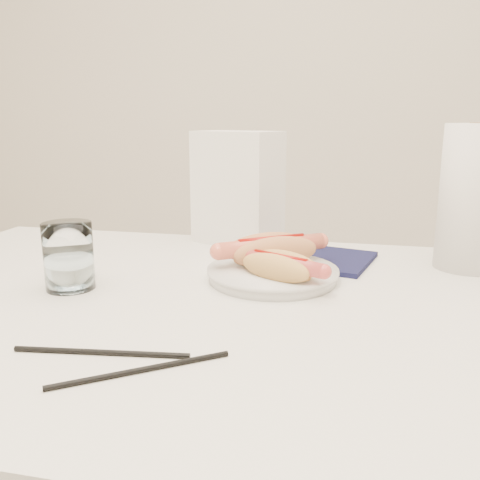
% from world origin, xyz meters
% --- Properties ---
extents(table, '(1.20, 0.80, 0.75)m').
position_xyz_m(table, '(0.00, 0.00, 0.69)').
color(table, white).
rests_on(table, ground).
extents(plate, '(0.25, 0.25, 0.02)m').
position_xyz_m(plate, '(0.08, 0.11, 0.76)').
color(plate, silver).
rests_on(plate, table).
extents(hotdog_left, '(0.17, 0.15, 0.05)m').
position_xyz_m(hotdog_left, '(0.07, 0.14, 0.79)').
color(hotdog_left, tan).
rests_on(hotdog_left, plate).
extents(hotdog_right, '(0.15, 0.11, 0.04)m').
position_xyz_m(hotdog_right, '(0.09, 0.07, 0.79)').
color(hotdog_right, '#E1A858').
rests_on(hotdog_right, plate).
extents(water_glass, '(0.07, 0.07, 0.10)m').
position_xyz_m(water_glass, '(-0.22, 0.00, 0.80)').
color(water_glass, white).
rests_on(water_glass, table).
extents(chopstick_near, '(0.20, 0.03, 0.01)m').
position_xyz_m(chopstick_near, '(-0.07, -0.20, 0.75)').
color(chopstick_near, black).
rests_on(chopstick_near, table).
extents(chopstick_far, '(0.16, 0.12, 0.01)m').
position_xyz_m(chopstick_far, '(-0.01, -0.23, 0.75)').
color(chopstick_far, black).
rests_on(chopstick_far, table).
extents(napkin_box, '(0.20, 0.16, 0.23)m').
position_xyz_m(napkin_box, '(-0.04, 0.35, 0.87)').
color(napkin_box, white).
rests_on(napkin_box, table).
extents(navy_napkin, '(0.20, 0.20, 0.01)m').
position_xyz_m(navy_napkin, '(0.15, 0.24, 0.75)').
color(navy_napkin, '#101133').
rests_on(navy_napkin, table).
extents(paper_towel_roll, '(0.14, 0.14, 0.25)m').
position_xyz_m(paper_towel_roll, '(0.40, 0.26, 0.88)').
color(paper_towel_roll, white).
rests_on(paper_towel_roll, table).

